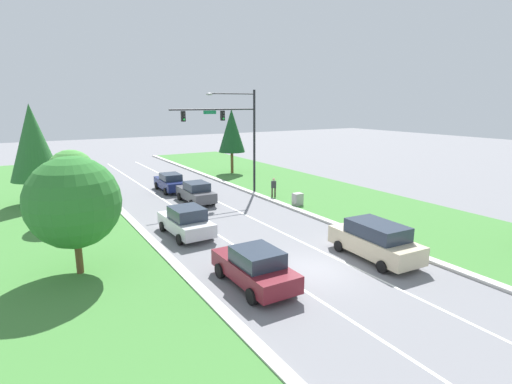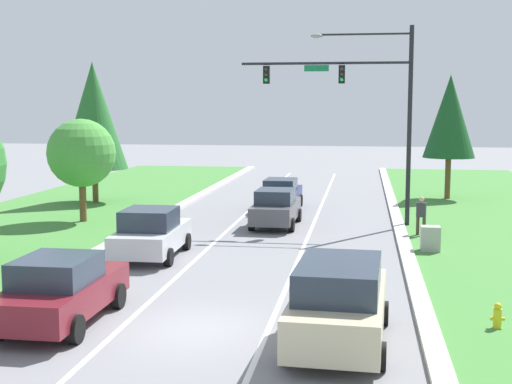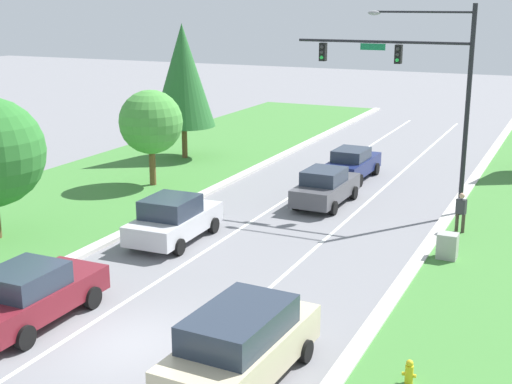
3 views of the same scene
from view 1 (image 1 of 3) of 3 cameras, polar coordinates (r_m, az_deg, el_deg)
The scene contains 20 objects.
ground_plane at distance 19.78m, azimuth 8.38°, elevation -10.85°, with size 160.00×160.00×0.00m, color slate.
curb_strip_right at distance 23.52m, azimuth 19.24°, elevation -7.37°, with size 0.50×90.00×0.15m.
curb_strip_left at distance 17.05m, azimuth -7.03°, elevation -14.55°, with size 0.50×90.00×0.15m.
grass_verge_right at distance 27.61m, azimuth 26.32°, elevation -5.12°, with size 10.00×90.00×0.08m.
grass_verge_left at distance 16.01m, azimuth -25.38°, elevation -17.85°, with size 10.00×90.00×0.08m.
lane_stripe_inner_left at distance 18.78m, azimuth 4.02°, elevation -12.06°, with size 0.14×81.00×0.01m.
lane_stripe_inner_right at distance 20.89m, azimuth 12.28°, elevation -9.70°, with size 0.14×81.00×0.01m.
traffic_signal_mast at distance 33.77m, azimuth -3.27°, elevation 9.27°, with size 7.63×0.41×8.91m.
navy_sedan at distance 36.83m, azimuth -12.16°, elevation 1.38°, with size 2.01×4.60×1.64m.
silver_sedan at distance 24.37m, azimuth -9.95°, elevation -4.16°, with size 2.26×4.62×1.79m.
champagne_suv at distance 21.41m, azimuth 16.67°, elevation -6.61°, with size 2.39×5.14×1.92m.
graphite_sedan at distance 32.19m, azimuth -8.57°, elevation -0.06°, with size 2.05×4.56×1.70m.
burgundy_sedan at distance 17.62m, azimuth -0.19°, elevation -10.65°, with size 2.14×4.68×1.74m.
utility_cabinet at distance 31.07m, azimuth 5.96°, elevation -1.09°, with size 0.70×0.60×1.00m.
pedestrian at distance 33.52m, azimuth 2.54°, elevation 0.75°, with size 0.42×0.31×1.69m.
fire_hydrant at distance 25.25m, azimuth 19.98°, elevation -5.42°, with size 0.34×0.20×0.70m.
oak_near_left_tree at distance 19.71m, azimuth -24.63°, elevation -1.37°, with size 4.19×4.19×5.56m.
conifer_far_right_tree at distance 44.75m, azimuth -3.50°, elevation 8.72°, with size 2.96×2.96×7.18m.
oak_far_left_tree at distance 29.20m, azimuth -24.88°, elevation 2.41°, with size 3.14×3.14×4.83m.
conifer_mid_left_tree at distance 35.12m, azimuth -29.26°, elevation 6.19°, with size 3.65×3.65×7.80m.
Camera 1 is at (-11.61, -13.96, 7.84)m, focal length 28.00 mm.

